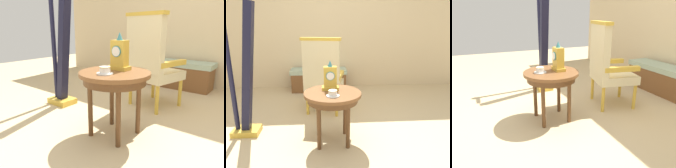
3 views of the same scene
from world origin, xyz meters
TOP-DOWN VIEW (x-y plane):
  - ground_plane at (0.00, 0.00)m, footprint 10.00×10.00m
  - side_table at (-0.07, -0.02)m, footprint 0.63×0.63m
  - teacup_left at (-0.08, -0.15)m, footprint 0.14×0.14m
  - mantel_clock at (-0.09, 0.08)m, footprint 0.19×0.11m
  - armchair at (-0.17, 0.82)m, footprint 0.65×0.64m
  - harp at (-1.10, 0.23)m, footprint 0.40×0.24m
  - window_bench at (-0.25, 1.95)m, footprint 1.11×0.40m

SIDE VIEW (x-z plane):
  - ground_plane at x=0.00m, z-range 0.00..0.00m
  - window_bench at x=-0.25m, z-range 0.00..0.44m
  - side_table at x=-0.07m, z-range 0.22..0.82m
  - armchair at x=-0.17m, z-range 0.02..1.16m
  - teacup_left at x=-0.08m, z-range 0.60..0.66m
  - harp at x=-1.10m, z-range -0.17..1.61m
  - mantel_clock at x=-0.09m, z-range 0.57..0.90m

